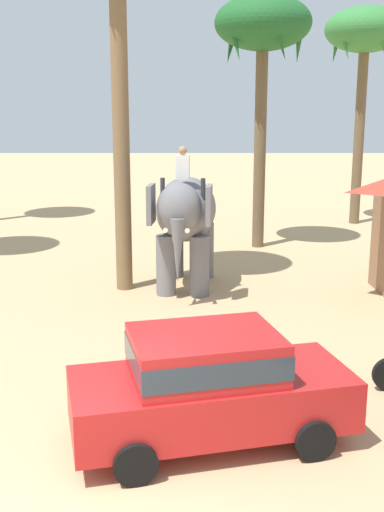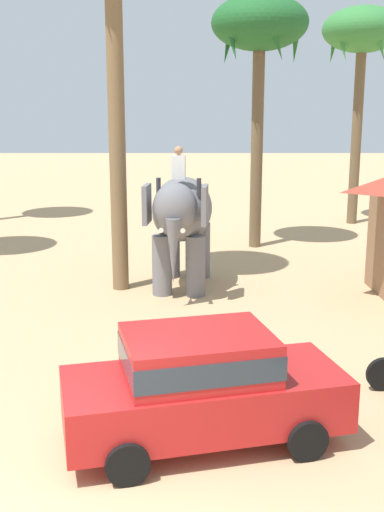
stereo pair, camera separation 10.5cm
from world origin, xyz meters
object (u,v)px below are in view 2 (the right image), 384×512
(elephant_with_mahout, at_px, (183,216))
(palm_tree_near_hut, at_px, (262,31))
(palm_tree_left_of_road, at_px, (364,37))
(car_sedan_foreground, at_px, (204,383))

(elephant_with_mahout, distance_m, palm_tree_near_hut, 7.85)
(elephant_with_mahout, bearing_deg, palm_tree_left_of_road, 54.39)
(palm_tree_near_hut, xyz_separation_m, palm_tree_left_of_road, (4.55, 4.60, 0.27))
(car_sedan_foreground, height_order, palm_tree_left_of_road, palm_tree_left_of_road)
(car_sedan_foreground, relative_size, elephant_with_mahout, 1.11)
(elephant_with_mahout, height_order, palm_tree_near_hut, palm_tree_near_hut)
(palm_tree_near_hut, bearing_deg, elephant_with_mahout, -115.48)
(elephant_with_mahout, relative_size, palm_tree_left_of_road, 0.45)
(palm_tree_near_hut, height_order, palm_tree_left_of_road, palm_tree_left_of_road)
(elephant_with_mahout, xyz_separation_m, palm_tree_near_hut, (2.51, 5.26, 5.27))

